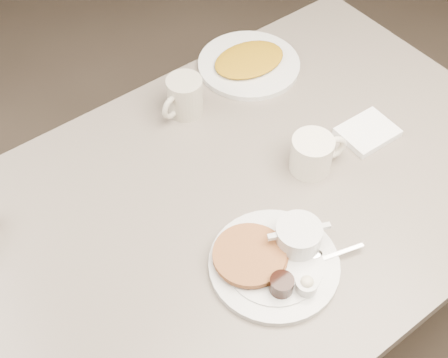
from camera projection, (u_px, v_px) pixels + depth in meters
diner_table at (229, 246)px, 1.50m from camera, size 1.50×0.90×0.75m
main_plate at (276, 257)px, 1.25m from camera, size 0.36×0.36×0.07m
coffee_mug_near at (313, 153)px, 1.40m from camera, size 0.15×0.12×0.09m
napkin at (367, 132)px, 1.49m from camera, size 0.14×0.11×0.02m
coffee_mug_far at (184, 97)px, 1.52m from camera, size 0.14×0.11×0.10m
hash_plate at (249, 63)px, 1.65m from camera, size 0.30×0.30×0.04m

